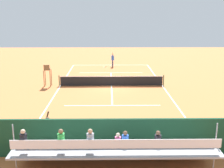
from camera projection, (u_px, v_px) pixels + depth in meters
ground_plane at (111, 86)px, 28.19m from camera, size 60.00×60.00×0.00m
court_line_markings at (111, 86)px, 28.22m from camera, size 10.10×22.20×0.01m
tennis_net at (111, 81)px, 28.06m from camera, size 10.30×0.10×1.07m
backdrop_wall at (115, 137)px, 14.38m from camera, size 18.00×0.16×2.00m
bleacher_stand at (114, 152)px, 13.05m from camera, size 9.06×2.40×2.48m
umpire_chair at (47, 73)px, 27.70m from camera, size 0.67×0.67×2.14m
courtside_bench at (175, 139)px, 15.24m from camera, size 1.80×0.40×0.93m
equipment_bag at (135, 147)px, 15.18m from camera, size 0.90×0.36×0.36m
tennis_player at (113, 59)px, 37.52m from camera, size 0.38×0.54×1.93m
tennis_racket at (104, 67)px, 37.38m from camera, size 0.56×0.46×0.03m
tennis_ball_near at (104, 70)px, 35.29m from camera, size 0.07×0.07×0.07m
line_judge at (48, 129)px, 15.43m from camera, size 0.44×0.56×1.93m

